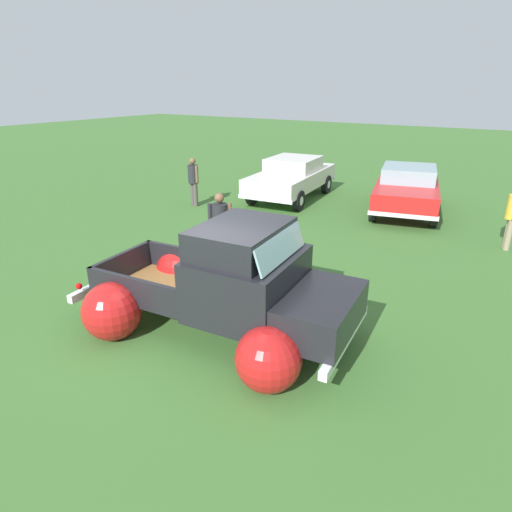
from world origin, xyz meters
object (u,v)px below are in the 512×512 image
at_px(show_car_1, 407,188).
at_px(lane_cone_0, 262,262).
at_px(spectator_0, 220,224).
at_px(spectator_1, 193,179).
at_px(show_car_0, 292,176).
at_px(vintage_pickup_truck, 233,293).

height_order(show_car_1, lane_cone_0, show_car_1).
bearing_deg(lane_cone_0, show_car_1, 79.56).
relative_size(spectator_0, spectator_1, 1.02).
height_order(show_car_0, spectator_1, spectator_1).
relative_size(show_car_1, spectator_0, 2.79).
relative_size(spectator_1, lane_cone_0, 2.54).
bearing_deg(lane_cone_0, show_car_0, 112.92).
xyz_separation_m(show_car_0, spectator_1, (-2.28, -2.65, 0.12)).
distance_m(show_car_0, lane_cone_0, 6.86).
xyz_separation_m(show_car_1, spectator_0, (-2.41, -6.62, 0.15)).
height_order(vintage_pickup_truck, show_car_0, vintage_pickup_truck).
distance_m(show_car_1, spectator_0, 7.05).
height_order(spectator_1, lane_cone_0, spectator_1).
xyz_separation_m(vintage_pickup_truck, show_car_0, (-3.53, 8.58, 0.03)).
distance_m(show_car_0, spectator_0, 6.39).
distance_m(spectator_0, lane_cone_0, 1.33).
bearing_deg(vintage_pickup_truck, spectator_1, 129.48).
bearing_deg(show_car_0, spectator_0, 8.38).
distance_m(spectator_0, spectator_1, 5.19).
distance_m(vintage_pickup_truck, show_car_1, 8.99).
bearing_deg(lane_cone_0, vintage_pickup_truck, -69.29).
xyz_separation_m(spectator_1, lane_cone_0, (4.94, -3.65, -0.59)).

